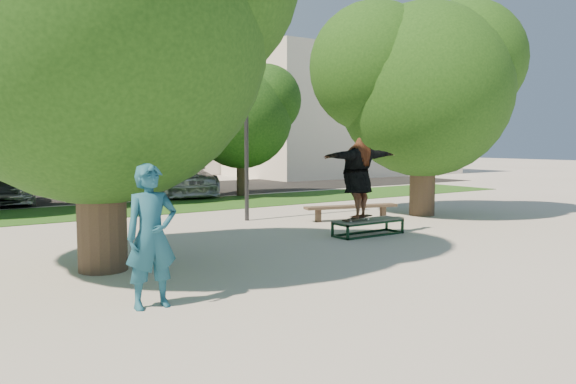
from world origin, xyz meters
TOP-DOWN VIEW (x-y plane):
  - ground at (0.00, 0.00)m, footprint 120.00×120.00m
  - grass_strip at (1.00, 9.50)m, footprint 30.00×4.00m
  - asphalt_strip at (0.00, 16.00)m, footprint 40.00×8.00m
  - tree_left at (-4.29, 1.09)m, footprint 6.96×5.95m
  - tree_right at (5.92, 3.08)m, footprint 6.24×5.33m
  - bg_tree_mid at (-1.08, 12.08)m, footprint 5.76×4.92m
  - bg_tree_right at (4.43, 11.57)m, footprint 5.04×4.31m
  - lamppost at (1.00, 5.00)m, footprint 0.25×0.15m
  - side_building at (18.00, 22.00)m, footprint 15.00×10.00m
  - grind_box at (2.14, 1.18)m, footprint 1.80×0.60m
  - skater_rig at (1.80, 1.18)m, footprint 2.36×0.84m
  - bystander at (-4.28, -1.59)m, footprint 0.72×0.48m
  - bench at (3.50, 3.37)m, footprint 2.80×1.06m
  - car_silver_a at (-3.89, 13.50)m, footprint 2.17×4.15m
  - car_grey at (2.50, 15.51)m, footprint 2.51×4.98m
  - car_silver_b at (2.40, 13.50)m, footprint 2.82×5.88m

SIDE VIEW (x-z plane):
  - ground at x=0.00m, z-range 0.00..0.00m
  - asphalt_strip at x=0.00m, z-range 0.00..0.01m
  - grass_strip at x=1.00m, z-range 0.00..0.02m
  - grind_box at x=2.14m, z-range 0.00..0.38m
  - bench at x=3.50m, z-range 0.14..0.57m
  - car_silver_a at x=-3.89m, z-range 0.00..1.35m
  - car_grey at x=2.50m, z-range 0.00..1.35m
  - car_silver_b at x=2.40m, z-range 0.00..1.65m
  - bystander at x=-4.28m, z-range 0.00..1.95m
  - skater_rig at x=1.80m, z-range 0.41..2.37m
  - lamppost at x=1.00m, z-range 0.10..6.21m
  - bg_tree_right at x=4.43m, z-range 0.77..6.21m
  - side_building at x=18.00m, z-range 0.00..8.00m
  - bg_tree_mid at x=-1.08m, z-range 0.90..7.14m
  - tree_right at x=5.92m, z-range 0.84..7.35m
  - tree_left at x=-4.29m, z-range 0.86..7.98m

